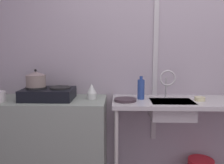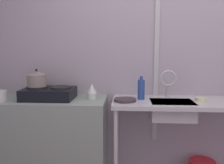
# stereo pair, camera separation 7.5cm
# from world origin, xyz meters

# --- Properties ---
(wall_back) EXTENTS (4.58, 0.10, 2.73)m
(wall_back) POSITION_xyz_m (0.00, 1.51, 1.36)
(wall_back) COLOR #A59AA4
(wall_back) RESTS_ON ground
(wall_metal_strip) EXTENTS (0.05, 0.01, 2.18)m
(wall_metal_strip) POSITION_xyz_m (-0.11, 1.45, 1.50)
(wall_metal_strip) COLOR #BBB8B8
(counter_concrete) EXTENTS (1.17, 0.54, 0.91)m
(counter_concrete) POSITION_xyz_m (-1.22, 1.19, 0.46)
(counter_concrete) COLOR gray
(counter_concrete) RESTS_ON ground
(counter_sink) EXTENTS (1.69, 0.54, 0.91)m
(counter_sink) POSITION_xyz_m (0.29, 1.19, 0.84)
(counter_sink) COLOR #BBB8B8
(counter_sink) RESTS_ON ground
(stove) EXTENTS (0.50, 0.36, 0.13)m
(stove) POSITION_xyz_m (-1.20, 1.19, 0.97)
(stove) COLOR black
(stove) RESTS_ON counter_concrete
(pot_on_left_burner) EXTENTS (0.19, 0.19, 0.18)m
(pot_on_left_burner) POSITION_xyz_m (-1.32, 1.19, 1.12)
(pot_on_left_burner) COLOR gray
(pot_on_left_burner) RESTS_ON stove
(percolator) EXTENTS (0.10, 0.10, 0.15)m
(percolator) POSITION_xyz_m (-0.77, 1.22, 0.99)
(percolator) COLOR silver
(percolator) RESTS_ON counter_concrete
(sink_basin) EXTENTS (0.41, 0.30, 0.17)m
(sink_basin) POSITION_xyz_m (0.01, 1.14, 0.83)
(sink_basin) COLOR #BBB8B8
(sink_basin) RESTS_ON counter_sink
(faucet) EXTENTS (0.16, 0.09, 0.29)m
(faucet) POSITION_xyz_m (-0.01, 1.26, 1.11)
(faucet) COLOR #BBB8B8
(faucet) RESTS_ON counter_sink
(frying_pan) EXTENTS (0.21, 0.21, 0.03)m
(frying_pan) POSITION_xyz_m (-0.44, 1.13, 0.93)
(frying_pan) COLOR #3A2C33
(frying_pan) RESTS_ON counter_sink
(small_bowl_on_drainboard) EXTENTS (0.10, 0.10, 0.04)m
(small_bowl_on_drainboard) POSITION_xyz_m (0.29, 1.17, 0.93)
(small_bowl_on_drainboard) COLOR beige
(small_bowl_on_drainboard) RESTS_ON counter_sink
(bottle_by_sink) EXTENTS (0.07, 0.07, 0.23)m
(bottle_by_sink) POSITION_xyz_m (-0.28, 1.22, 1.01)
(bottle_by_sink) COLOR navy
(bottle_by_sink) RESTS_ON counter_sink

